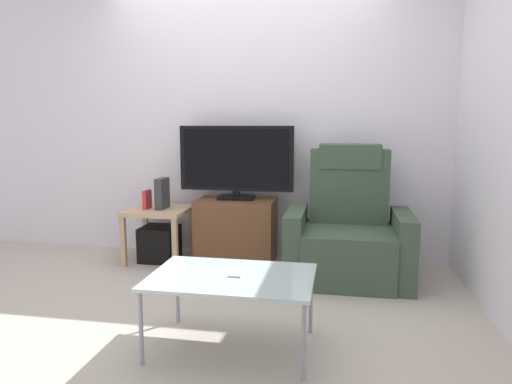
# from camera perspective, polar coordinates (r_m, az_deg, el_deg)

# --- Properties ---
(ground_plane) EXTENTS (6.40, 6.40, 0.00)m
(ground_plane) POSITION_cam_1_polar(r_m,az_deg,el_deg) (3.47, -4.96, -12.63)
(ground_plane) COLOR #B2A899
(wall_back) EXTENTS (6.40, 0.06, 2.60)m
(wall_back) POSITION_cam_1_polar(r_m,az_deg,el_deg) (4.34, -1.18, 9.16)
(wall_back) COLOR silver
(wall_back) RESTS_ON ground
(wall_side) EXTENTS (0.06, 4.48, 2.60)m
(wall_side) POSITION_cam_1_polar(r_m,az_deg,el_deg) (3.28, 28.65, 8.34)
(wall_side) COLOR silver
(wall_side) RESTS_ON ground
(tv_stand) EXTENTS (0.70, 0.42, 0.57)m
(tv_stand) POSITION_cam_1_polar(r_m,az_deg,el_deg) (4.20, -2.47, -4.77)
(tv_stand) COLOR brown
(tv_stand) RESTS_ON ground
(television) EXTENTS (1.03, 0.20, 0.66)m
(television) POSITION_cam_1_polar(r_m,az_deg,el_deg) (4.12, -2.47, 3.91)
(television) COLOR black
(television) RESTS_ON tv_stand
(recliner_armchair) EXTENTS (0.98, 0.78, 1.08)m
(recliner_armchair) POSITION_cam_1_polar(r_m,az_deg,el_deg) (3.81, 11.37, -4.99)
(recliner_armchair) COLOR #384C38
(recliner_armchair) RESTS_ON ground
(side_table) EXTENTS (0.54, 0.54, 0.48)m
(side_table) POSITION_cam_1_polar(r_m,az_deg,el_deg) (4.28, -11.97, -3.06)
(side_table) COLOR tan
(side_table) RESTS_ON ground
(subwoofer_box) EXTENTS (0.32, 0.32, 0.32)m
(subwoofer_box) POSITION_cam_1_polar(r_m,az_deg,el_deg) (4.34, -11.87, -6.27)
(subwoofer_box) COLOR black
(subwoofer_box) RESTS_ON ground
(book_upright) EXTENTS (0.03, 0.14, 0.17)m
(book_upright) POSITION_cam_1_polar(r_m,az_deg,el_deg) (4.27, -13.38, -0.90)
(book_upright) COLOR red
(book_upright) RESTS_ON side_table
(game_console) EXTENTS (0.07, 0.20, 0.28)m
(game_console) POSITION_cam_1_polar(r_m,az_deg,el_deg) (4.24, -11.57, -0.17)
(game_console) COLOR #333338
(game_console) RESTS_ON side_table
(coffee_table) EXTENTS (0.90, 0.60, 0.42)m
(coffee_table) POSITION_cam_1_polar(r_m,az_deg,el_deg) (2.58, -3.02, -10.84)
(coffee_table) COLOR #B2C6C1
(coffee_table) RESTS_ON ground
(cell_phone) EXTENTS (0.07, 0.15, 0.01)m
(cell_phone) POSITION_cam_1_polar(r_m,az_deg,el_deg) (2.60, -2.35, -9.97)
(cell_phone) COLOR #B7B7BC
(cell_phone) RESTS_ON coffee_table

